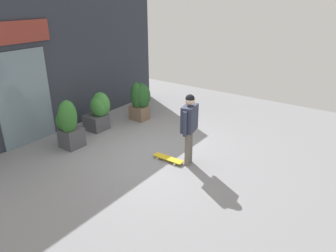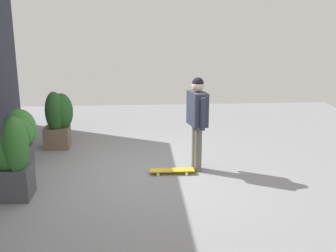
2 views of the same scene
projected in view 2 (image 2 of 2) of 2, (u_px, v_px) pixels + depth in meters
ground_plane at (145, 174)px, 7.56m from camera, size 12.00×12.00×0.00m
skateboarder at (197, 114)px, 7.49m from camera, size 0.65×0.35×1.72m
skateboard at (172, 170)px, 7.55m from camera, size 0.26×0.80×0.08m
planter_box_left at (13, 159)px, 6.37m from camera, size 0.64×0.58×1.33m
planter_box_right at (18, 139)px, 7.63m from camera, size 0.66×0.69×1.13m
planter_box_mid at (58, 116)px, 8.90m from camera, size 0.61×0.62×1.24m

